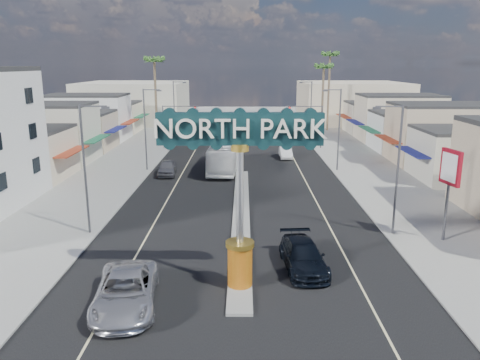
{
  "coord_description": "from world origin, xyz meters",
  "views": [
    {
      "loc": [
        0.18,
        -20.84,
        11.62
      ],
      "look_at": [
        -0.05,
        9.15,
        4.14
      ],
      "focal_mm": 35.0,
      "sensor_mm": 36.0,
      "label": 1
    }
  ],
  "objects_px": {
    "palm_left_far": "(154,64)",
    "bank_pylon_sign": "(450,172)",
    "streetlight_l_mid": "(146,125)",
    "palm_right_mid": "(324,70)",
    "streetlight_r_near": "(396,164)",
    "streetlight_r_mid": "(338,126)",
    "suv_left": "(126,291)",
    "gateway_sign": "(240,180)",
    "streetlight_l_near": "(87,163)",
    "streetlight_l_far": "(175,107)",
    "car_parked_left": "(167,168)",
    "suv_right": "(303,256)",
    "traffic_signal_left": "(176,118)",
    "streetlight_r_far": "(310,107)",
    "traffic_signal_right": "(309,118)",
    "city_bus": "(224,154)",
    "palm_right_far": "(330,59)",
    "car_parked_right": "(286,153)"
  },
  "relations": [
    {
      "from": "streetlight_r_near",
      "to": "palm_left_far",
      "type": "height_order",
      "value": "palm_left_far"
    },
    {
      "from": "palm_left_far",
      "to": "car_parked_right",
      "type": "relative_size",
      "value": 3.12
    },
    {
      "from": "suv_right",
      "to": "car_parked_left",
      "type": "height_order",
      "value": "suv_right"
    },
    {
      "from": "streetlight_l_mid",
      "to": "car_parked_left",
      "type": "xyz_separation_m",
      "value": [
        2.43,
        -2.03,
        -4.29
      ]
    },
    {
      "from": "streetlight_l_near",
      "to": "car_parked_left",
      "type": "relative_size",
      "value": 1.96
    },
    {
      "from": "traffic_signal_right",
      "to": "palm_right_mid",
      "type": "relative_size",
      "value": 0.5
    },
    {
      "from": "streetlight_l_far",
      "to": "bank_pylon_sign",
      "type": "bearing_deg",
      "value": -60.97
    },
    {
      "from": "streetlight_l_mid",
      "to": "streetlight_l_far",
      "type": "bearing_deg",
      "value": 90.0
    },
    {
      "from": "palm_right_mid",
      "to": "palm_right_far",
      "type": "bearing_deg",
      "value": 71.57
    },
    {
      "from": "traffic_signal_right",
      "to": "palm_right_far",
      "type": "relative_size",
      "value": 0.43
    },
    {
      "from": "traffic_signal_left",
      "to": "streetlight_l_mid",
      "type": "height_order",
      "value": "streetlight_l_mid"
    },
    {
      "from": "gateway_sign",
      "to": "bank_pylon_sign",
      "type": "bearing_deg",
      "value": 26.47
    },
    {
      "from": "streetlight_l_mid",
      "to": "palm_right_mid",
      "type": "height_order",
      "value": "palm_right_mid"
    },
    {
      "from": "car_parked_right",
      "to": "palm_right_far",
      "type": "bearing_deg",
      "value": 68.5
    },
    {
      "from": "suv_right",
      "to": "car_parked_left",
      "type": "xyz_separation_m",
      "value": [
        -11.66,
        23.61,
        -0.02
      ]
    },
    {
      "from": "streetlight_l_far",
      "to": "suv_right",
      "type": "distance_m",
      "value": 49.86
    },
    {
      "from": "palm_left_far",
      "to": "city_bus",
      "type": "bearing_deg",
      "value": -60.1
    },
    {
      "from": "streetlight_r_far",
      "to": "car_parked_left",
      "type": "relative_size",
      "value": 1.96
    },
    {
      "from": "traffic_signal_right",
      "to": "streetlight_r_near",
      "type": "relative_size",
      "value": 0.67
    },
    {
      "from": "palm_left_far",
      "to": "streetlight_r_mid",
      "type": "bearing_deg",
      "value": -40.48
    },
    {
      "from": "streetlight_r_mid",
      "to": "suv_left",
      "type": "bearing_deg",
      "value": -117.96
    },
    {
      "from": "palm_right_far",
      "to": "car_parked_left",
      "type": "distance_m",
      "value": 42.68
    },
    {
      "from": "streetlight_r_mid",
      "to": "streetlight_l_near",
      "type": "bearing_deg",
      "value": -136.21
    },
    {
      "from": "streetlight_r_far",
      "to": "streetlight_l_mid",
      "type": "bearing_deg",
      "value": -133.48
    },
    {
      "from": "traffic_signal_right",
      "to": "streetlight_l_mid",
      "type": "xyz_separation_m",
      "value": [
        -19.62,
        -13.99,
        0.79
      ]
    },
    {
      "from": "streetlight_l_far",
      "to": "streetlight_r_near",
      "type": "xyz_separation_m",
      "value": [
        20.87,
        -42.0,
        0.0
      ]
    },
    {
      "from": "streetlight_l_near",
      "to": "streetlight_l_far",
      "type": "bearing_deg",
      "value": 90.0
    },
    {
      "from": "city_bus",
      "to": "bank_pylon_sign",
      "type": "bearing_deg",
      "value": -52.65
    },
    {
      "from": "streetlight_r_mid",
      "to": "suv_left",
      "type": "height_order",
      "value": "streetlight_r_mid"
    },
    {
      "from": "palm_left_far",
      "to": "bank_pylon_sign",
      "type": "relative_size",
      "value": 2.13
    },
    {
      "from": "car_parked_left",
      "to": "streetlight_r_near",
      "type": "bearing_deg",
      "value": -48.48
    },
    {
      "from": "suv_right",
      "to": "car_parked_left",
      "type": "distance_m",
      "value": 26.33
    },
    {
      "from": "traffic_signal_right",
      "to": "car_parked_right",
      "type": "relative_size",
      "value": 1.43
    },
    {
      "from": "palm_left_far",
      "to": "suv_left",
      "type": "relative_size",
      "value": 2.1
    },
    {
      "from": "streetlight_r_far",
      "to": "palm_left_far",
      "type": "xyz_separation_m",
      "value": [
        -23.43,
        -2.0,
        6.43
      ]
    },
    {
      "from": "streetlight_r_mid",
      "to": "suv_left",
      "type": "distance_m",
      "value": 34.36
    },
    {
      "from": "traffic_signal_left",
      "to": "car_parked_right",
      "type": "height_order",
      "value": "traffic_signal_left"
    },
    {
      "from": "palm_right_far",
      "to": "suv_right",
      "type": "bearing_deg",
      "value": -101.14
    },
    {
      "from": "palm_left_far",
      "to": "city_bus",
      "type": "height_order",
      "value": "palm_left_far"
    },
    {
      "from": "suv_right",
      "to": "city_bus",
      "type": "relative_size",
      "value": 0.45
    },
    {
      "from": "streetlight_l_far",
      "to": "palm_left_far",
      "type": "xyz_separation_m",
      "value": [
        -2.57,
        -2.0,
        6.43
      ]
    },
    {
      "from": "traffic_signal_right",
      "to": "city_bus",
      "type": "xyz_separation_m",
      "value": [
        -11.18,
        -13.13,
        -2.59
      ]
    },
    {
      "from": "streetlight_r_near",
      "to": "suv_left",
      "type": "height_order",
      "value": "streetlight_r_near"
    },
    {
      "from": "traffic_signal_right",
      "to": "palm_right_far",
      "type": "xyz_separation_m",
      "value": [
        5.82,
        18.01,
        8.11
      ]
    },
    {
      "from": "traffic_signal_left",
      "to": "streetlight_r_far",
      "type": "bearing_deg",
      "value": 22.2
    },
    {
      "from": "palm_left_far",
      "to": "bank_pylon_sign",
      "type": "distance_m",
      "value": 49.54
    },
    {
      "from": "gateway_sign",
      "to": "palm_left_far",
      "type": "distance_m",
      "value": 50.06
    },
    {
      "from": "suv_right",
      "to": "car_parked_right",
      "type": "xyz_separation_m",
      "value": [
        1.85,
        32.99,
        -0.11
      ]
    },
    {
      "from": "streetlight_l_far",
      "to": "car_parked_left",
      "type": "height_order",
      "value": "streetlight_l_far"
    },
    {
      "from": "streetlight_l_near",
      "to": "streetlight_r_mid",
      "type": "bearing_deg",
      "value": 43.79
    }
  ]
}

